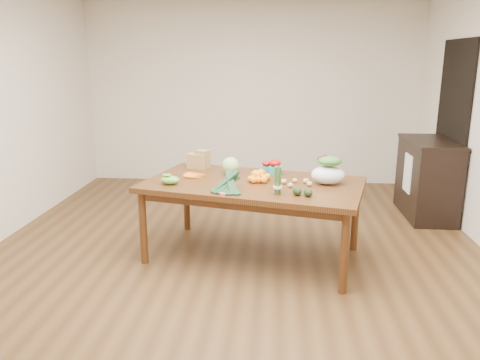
# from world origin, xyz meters

# --- Properties ---
(floor) EXTENTS (6.00, 6.00, 0.00)m
(floor) POSITION_xyz_m (0.00, 0.00, 0.00)
(floor) COLOR brown
(floor) RESTS_ON ground
(room_walls) EXTENTS (5.02, 6.02, 2.70)m
(room_walls) POSITION_xyz_m (0.00, 0.00, 1.35)
(room_walls) COLOR silver
(room_walls) RESTS_ON floor
(dining_table) EXTENTS (2.21, 1.57, 0.75)m
(dining_table) POSITION_xyz_m (0.18, 0.09, 0.38)
(dining_table) COLOR #4F2E12
(dining_table) RESTS_ON floor
(doorway_dark) EXTENTS (0.02, 1.00, 2.10)m
(doorway_dark) POSITION_xyz_m (2.48, 1.60, 1.05)
(doorway_dark) COLOR black
(doorway_dark) RESTS_ON floor
(cabinet) EXTENTS (0.52, 1.02, 0.94)m
(cabinet) POSITION_xyz_m (2.22, 1.48, 0.47)
(cabinet) COLOR black
(cabinet) RESTS_ON floor
(dish_towel) EXTENTS (0.02, 0.28, 0.45)m
(dish_towel) POSITION_xyz_m (1.96, 1.40, 0.55)
(dish_towel) COLOR white
(dish_towel) RESTS_ON cabinet
(paper_bag) EXTENTS (0.32, 0.28, 0.19)m
(paper_bag) POSITION_xyz_m (-0.44, 0.63, 0.85)
(paper_bag) COLOR olive
(paper_bag) RESTS_ON dining_table
(cabbage) EXTENTS (0.17, 0.17, 0.17)m
(cabbage) POSITION_xyz_m (-0.06, 0.39, 0.84)
(cabbage) COLOR #A5D57B
(cabbage) RESTS_ON dining_table
(strawberry_basket_a) EXTENTS (0.13, 0.13, 0.09)m
(strawberry_basket_a) POSITION_xyz_m (0.29, 0.50, 0.80)
(strawberry_basket_a) COLOR red
(strawberry_basket_a) RESTS_ON dining_table
(strawberry_basket_b) EXTENTS (0.15, 0.15, 0.11)m
(strawberry_basket_b) POSITION_xyz_m (0.38, 0.43, 0.81)
(strawberry_basket_b) COLOR red
(strawberry_basket_b) RESTS_ON dining_table
(orange_a) EXTENTS (0.08, 0.08, 0.08)m
(orange_a) POSITION_xyz_m (0.19, 0.23, 0.79)
(orange_a) COLOR #FC9C0F
(orange_a) RESTS_ON dining_table
(orange_b) EXTENTS (0.09, 0.09, 0.09)m
(orange_b) POSITION_xyz_m (0.25, 0.25, 0.80)
(orange_b) COLOR #FDA80F
(orange_b) RESTS_ON dining_table
(orange_c) EXTENTS (0.07, 0.07, 0.07)m
(orange_c) POSITION_xyz_m (0.31, 0.17, 0.78)
(orange_c) COLOR orange
(orange_c) RESTS_ON dining_table
(mandarin_cluster) EXTENTS (0.22, 0.22, 0.10)m
(mandarin_cluster) POSITION_xyz_m (0.22, 0.10, 0.80)
(mandarin_cluster) COLOR orange
(mandarin_cluster) RESTS_ON dining_table
(carrots) EXTENTS (0.26, 0.24, 0.03)m
(carrots) POSITION_xyz_m (-0.40, 0.25, 0.76)
(carrots) COLOR orange
(carrots) RESTS_ON dining_table
(snap_pea_bag) EXTENTS (0.18, 0.13, 0.08)m
(snap_pea_bag) POSITION_xyz_m (-0.58, -0.04, 0.79)
(snap_pea_bag) COLOR #62A537
(snap_pea_bag) RESTS_ON dining_table
(kale_bunch) EXTENTS (0.41, 0.47, 0.16)m
(kale_bunch) POSITION_xyz_m (-0.03, -0.27, 0.83)
(kale_bunch) COLOR #15311E
(kale_bunch) RESTS_ON dining_table
(asparagus_bundle) EXTENTS (0.11, 0.13, 0.26)m
(asparagus_bundle) POSITION_xyz_m (0.41, -0.30, 0.88)
(asparagus_bundle) COLOR #4E7B38
(asparagus_bundle) RESTS_ON dining_table
(potato_a) EXTENTS (0.06, 0.05, 0.05)m
(potato_a) POSITION_xyz_m (0.46, 0.04, 0.77)
(potato_a) COLOR tan
(potato_a) RESTS_ON dining_table
(potato_b) EXTENTS (0.05, 0.05, 0.04)m
(potato_b) POSITION_xyz_m (0.52, -0.07, 0.77)
(potato_b) COLOR #CBBE75
(potato_b) RESTS_ON dining_table
(potato_c) EXTENTS (0.06, 0.05, 0.05)m
(potato_c) POSITION_xyz_m (0.67, 0.08, 0.77)
(potato_c) COLOR tan
(potato_c) RESTS_ON dining_table
(potato_d) EXTENTS (0.05, 0.04, 0.04)m
(potato_d) POSITION_xyz_m (0.57, 0.10, 0.77)
(potato_d) COLOR #D1BC78
(potato_d) RESTS_ON dining_table
(potato_e) EXTENTS (0.05, 0.05, 0.04)m
(potato_e) POSITION_xyz_m (0.70, -0.02, 0.77)
(potato_e) COLOR tan
(potato_e) RESTS_ON dining_table
(avocado_a) EXTENTS (0.10, 0.12, 0.07)m
(avocado_a) POSITION_xyz_m (0.57, -0.31, 0.79)
(avocado_a) COLOR black
(avocado_a) RESTS_ON dining_table
(avocado_b) EXTENTS (0.10, 0.12, 0.07)m
(avocado_b) POSITION_xyz_m (0.66, -0.34, 0.78)
(avocado_b) COLOR black
(avocado_b) RESTS_ON dining_table
(salad_bag) EXTENTS (0.35, 0.30, 0.24)m
(salad_bag) POSITION_xyz_m (0.87, 0.08, 0.87)
(salad_bag) COLOR white
(salad_bag) RESTS_ON dining_table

